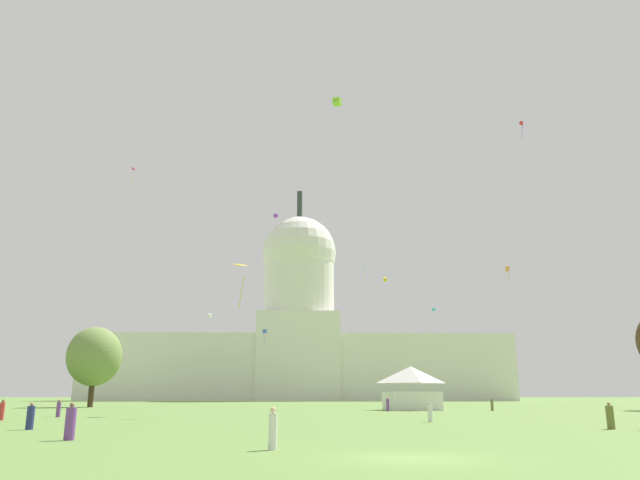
% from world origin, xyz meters
% --- Properties ---
extents(ground_plane, '(800.00, 800.00, 0.00)m').
position_xyz_m(ground_plane, '(0.00, 0.00, 0.00)').
color(ground_plane, olive).
extents(capitol_building, '(135.08, 24.73, 70.12)m').
position_xyz_m(capitol_building, '(-5.34, 178.06, 19.32)').
color(capitol_building, silver).
rests_on(capitol_building, ground_plane).
extents(event_tent, '(7.57, 7.39, 5.69)m').
position_xyz_m(event_tent, '(10.83, 61.98, 2.91)').
color(event_tent, white).
rests_on(event_tent, ground_plane).
extents(tree_west_far, '(12.20, 12.27, 12.95)m').
position_xyz_m(tree_west_far, '(-38.22, 81.49, 8.10)').
color(tree_west_far, '#42301E').
rests_on(tree_west_far, ground_plane).
extents(person_navy_mid_right, '(0.58, 0.58, 1.58)m').
position_xyz_m(person_navy_mid_right, '(-20.00, 17.07, 0.71)').
color(person_navy_mid_right, navy).
rests_on(person_navy_mid_right, ground_plane).
extents(person_red_deep_crowd, '(0.52, 0.52, 1.64)m').
position_xyz_m(person_red_deep_crowd, '(-28.15, 30.64, 0.75)').
color(person_red_deep_crowd, red).
rests_on(person_red_deep_crowd, ground_plane).
extents(person_olive_near_tent, '(0.45, 0.45, 1.52)m').
position_xyz_m(person_olive_near_tent, '(20.55, 58.50, 0.69)').
color(person_olive_near_tent, olive).
rests_on(person_olive_near_tent, ground_plane).
extents(person_olive_edge_east, '(0.64, 0.64, 1.58)m').
position_xyz_m(person_olive_edge_east, '(15.06, 16.68, 0.71)').
color(person_olive_edge_east, olive).
rests_on(person_olive_edge_east, ground_plane).
extents(person_purple_back_right, '(0.49, 0.49, 1.73)m').
position_xyz_m(person_purple_back_right, '(6.84, 56.28, 0.80)').
color(person_purple_back_right, '#703D93').
rests_on(person_purple_back_right, ground_plane).
extents(person_white_edge_west, '(0.48, 0.48, 1.58)m').
position_xyz_m(person_white_edge_west, '(-4.78, 3.17, 0.73)').
color(person_white_edge_west, silver).
rests_on(person_white_edge_west, ground_plane).
extents(person_white_lawn_far_right, '(0.48, 0.48, 1.49)m').
position_xyz_m(person_white_lawn_far_right, '(6.07, 26.59, 0.68)').
color(person_white_lawn_far_right, silver).
rests_on(person_white_lawn_far_right, ground_plane).
extents(person_purple_front_right, '(0.54, 0.54, 1.60)m').
position_xyz_m(person_purple_front_right, '(-26.27, 37.53, 0.73)').
color(person_purple_front_right, '#703D93').
rests_on(person_purple_front_right, ground_plane).
extents(person_purple_mid_left, '(0.59, 0.59, 1.69)m').
position_xyz_m(person_purple_mid_left, '(-14.41, 8.37, 0.76)').
color(person_purple_mid_left, '#703D93').
rests_on(person_purple_mid_left, ground_plane).
extents(kite_green_high, '(1.11, 1.69, 4.42)m').
position_xyz_m(kite_green_high, '(14.83, 155.86, 38.58)').
color(kite_green_high, green).
extents(kite_white_mid, '(0.94, 0.99, 1.16)m').
position_xyz_m(kite_white_mid, '(-26.43, 125.51, 20.37)').
color(kite_white_mid, white).
extents(kite_cyan_mid, '(0.65, 0.66, 0.67)m').
position_xyz_m(kite_cyan_mid, '(25.25, 112.45, 20.31)').
color(kite_cyan_mid, '#33BCDB').
extents(kite_red_high, '(0.72, 0.67, 3.53)m').
position_xyz_m(kite_red_high, '(39.11, 87.93, 53.89)').
color(kite_red_high, red).
extents(kite_yellow_mid, '(0.99, 1.08, 1.42)m').
position_xyz_m(kite_yellow_mid, '(19.81, 150.59, 34.18)').
color(kite_yellow_mid, yellow).
extents(kite_magenta_high, '(1.02, 1.78, 4.17)m').
position_xyz_m(kite_magenta_high, '(-39.58, 98.14, 46.78)').
color(kite_magenta_high, '#D1339E').
extents(kite_violet_high, '(1.39, 1.39, 1.03)m').
position_xyz_m(kite_violet_high, '(-12.39, 155.73, 54.68)').
color(kite_violet_high, purple).
extents(kite_blue_mid, '(1.29, 1.30, 3.65)m').
position_xyz_m(kite_blue_mid, '(-14.68, 151.49, 19.30)').
color(kite_blue_mid, blue).
extents(kite_gold_low, '(1.64, 1.35, 4.23)m').
position_xyz_m(kite_gold_low, '(-9.86, 38.76, 14.05)').
color(kite_gold_low, gold).
extents(kite_orange_mid, '(0.86, 0.81, 2.87)m').
position_xyz_m(kite_orange_mid, '(37.67, 98.39, 26.70)').
color(kite_orange_mid, orange).
extents(kite_lime_high, '(1.40, 1.38, 1.06)m').
position_xyz_m(kite_lime_high, '(0.91, 57.25, 42.40)').
color(kite_lime_high, '#8CD133').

